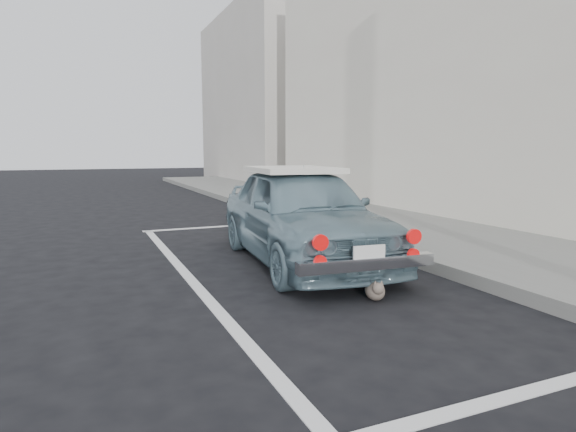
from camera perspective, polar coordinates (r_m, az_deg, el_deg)
name	(u,v)px	position (r m, az deg, el deg)	size (l,w,h in m)	color
ground	(418,371)	(3.46, 15.14, -17.29)	(80.00, 80.00, 0.00)	black
sidewalk	(518,257)	(6.97, 25.63, -4.44)	(2.80, 40.00, 0.15)	slate
shop_building	(563,40)	(10.72, 29.84, 17.68)	(3.50, 18.00, 7.00)	silver
building_far	(262,98)	(24.07, -3.10, 13.77)	(3.50, 10.00, 8.00)	#B3ADA2
pline_rear	(537,389)	(3.47, 27.40, -17.78)	(3.00, 0.12, 0.01)	silver
pline_front	(223,226)	(9.39, -7.73, -1.22)	(3.00, 0.12, 0.01)	silver
pline_side	(188,277)	(5.73, -11.73, -7.07)	(0.12, 7.00, 0.01)	silver
retro_coupe	(302,213)	(6.27, 1.65, 0.31)	(1.81, 3.84, 1.27)	gray
cat	(375,290)	(4.82, 10.32, -8.60)	(0.28, 0.40, 0.23)	#67584E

